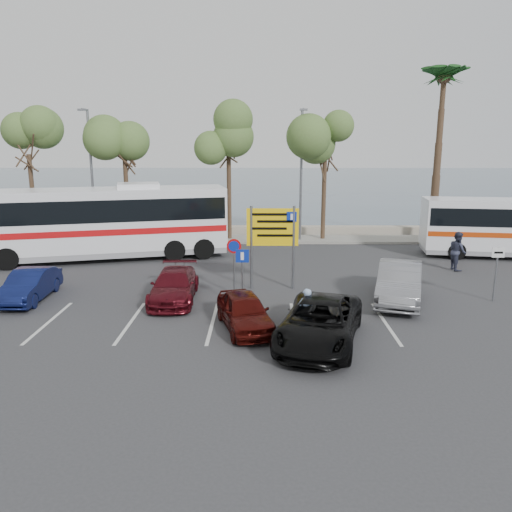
{
  "coord_description": "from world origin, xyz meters",
  "views": [
    {
      "loc": [
        0.48,
        -17.62,
        6.23
      ],
      "look_at": [
        0.3,
        3.0,
        1.49
      ],
      "focal_mm": 35.0,
      "sensor_mm": 36.0,
      "label": 1
    }
  ],
  "objects_px": {
    "car_maroon": "(174,286)",
    "car_silver_b": "(399,282)",
    "car_red": "(245,311)",
    "pedestrian_far": "(457,251)",
    "car_blue": "(30,285)",
    "direction_sign": "(273,233)",
    "coach_bus_left": "(103,225)",
    "pedestrian_near": "(306,311)",
    "suv_black": "(320,322)",
    "street_lamp_left": "(91,169)",
    "street_lamp_right": "(301,169)"
  },
  "relations": [
    {
      "from": "street_lamp_right",
      "to": "car_blue",
      "type": "distance_m",
      "value": 17.29
    },
    {
      "from": "car_maroon",
      "to": "car_silver_b",
      "type": "bearing_deg",
      "value": -1.88
    },
    {
      "from": "street_lamp_right",
      "to": "pedestrian_far",
      "type": "bearing_deg",
      "value": -44.16
    },
    {
      "from": "coach_bus_left",
      "to": "car_silver_b",
      "type": "height_order",
      "value": "coach_bus_left"
    },
    {
      "from": "street_lamp_right",
      "to": "pedestrian_near",
      "type": "height_order",
      "value": "street_lamp_right"
    },
    {
      "from": "coach_bus_left",
      "to": "suv_black",
      "type": "bearing_deg",
      "value": -48.1
    },
    {
      "from": "street_lamp_right",
      "to": "car_red",
      "type": "height_order",
      "value": "street_lamp_right"
    },
    {
      "from": "pedestrian_near",
      "to": "coach_bus_left",
      "type": "bearing_deg",
      "value": -59.32
    },
    {
      "from": "street_lamp_right",
      "to": "car_red",
      "type": "xyz_separation_m",
      "value": [
        -3.05,
        -15.11,
        -3.98
      ]
    },
    {
      "from": "car_red",
      "to": "pedestrian_far",
      "type": "distance_m",
      "value": 13.08
    },
    {
      "from": "street_lamp_right",
      "to": "car_blue",
      "type": "height_order",
      "value": "street_lamp_right"
    },
    {
      "from": "car_red",
      "to": "pedestrian_near",
      "type": "distance_m",
      "value": 2.09
    },
    {
      "from": "car_silver_b",
      "to": "street_lamp_left",
      "type": "bearing_deg",
      "value": 159.8
    },
    {
      "from": "coach_bus_left",
      "to": "suv_black",
      "type": "xyz_separation_m",
      "value": [
        10.3,
        -11.48,
        -1.19
      ]
    },
    {
      "from": "suv_black",
      "to": "pedestrian_far",
      "type": "relative_size",
      "value": 2.6
    },
    {
      "from": "direction_sign",
      "to": "coach_bus_left",
      "type": "relative_size",
      "value": 0.27
    },
    {
      "from": "car_blue",
      "to": "car_red",
      "type": "xyz_separation_m",
      "value": [
        8.72,
        -3.09,
        0.0
      ]
    },
    {
      "from": "car_red",
      "to": "car_blue",
      "type": "bearing_deg",
      "value": 144.95
    },
    {
      "from": "street_lamp_right",
      "to": "coach_bus_left",
      "type": "xyz_separation_m",
      "value": [
        -10.95,
        -4.85,
        -2.71
      ]
    },
    {
      "from": "street_lamp_right",
      "to": "car_silver_b",
      "type": "height_order",
      "value": "street_lamp_right"
    },
    {
      "from": "direction_sign",
      "to": "pedestrian_near",
      "type": "bearing_deg",
      "value": -79.15
    },
    {
      "from": "coach_bus_left",
      "to": "street_lamp_right",
      "type": "bearing_deg",
      "value": 23.9
    },
    {
      "from": "car_blue",
      "to": "suv_black",
      "type": "distance_m",
      "value": 11.93
    },
    {
      "from": "street_lamp_right",
      "to": "suv_black",
      "type": "relative_size",
      "value": 1.61
    },
    {
      "from": "street_lamp_left",
      "to": "direction_sign",
      "type": "distance_m",
      "value": 15.24
    },
    {
      "from": "direction_sign",
      "to": "car_maroon",
      "type": "height_order",
      "value": "direction_sign"
    },
    {
      "from": "suv_black",
      "to": "pedestrian_near",
      "type": "distance_m",
      "value": 0.89
    },
    {
      "from": "car_blue",
      "to": "car_silver_b",
      "type": "height_order",
      "value": "car_silver_b"
    },
    {
      "from": "car_red",
      "to": "pedestrian_near",
      "type": "bearing_deg",
      "value": -26.77
    },
    {
      "from": "coach_bus_left",
      "to": "car_silver_b",
      "type": "xyz_separation_m",
      "value": [
        13.96,
        -7.17,
        -1.12
      ]
    },
    {
      "from": "car_red",
      "to": "pedestrian_near",
      "type": "height_order",
      "value": "pedestrian_near"
    },
    {
      "from": "car_maroon",
      "to": "pedestrian_near",
      "type": "height_order",
      "value": "pedestrian_near"
    },
    {
      "from": "direction_sign",
      "to": "pedestrian_near",
      "type": "relative_size",
      "value": 2.32
    },
    {
      "from": "car_blue",
      "to": "car_maroon",
      "type": "bearing_deg",
      "value": -1.26
    },
    {
      "from": "car_red",
      "to": "suv_black",
      "type": "bearing_deg",
      "value": -42.56
    },
    {
      "from": "car_blue",
      "to": "direction_sign",
      "type": "bearing_deg",
      "value": 8.59
    },
    {
      "from": "direction_sign",
      "to": "coach_bus_left",
      "type": "xyz_separation_m",
      "value": [
        -8.96,
        5.47,
        -0.54
      ]
    },
    {
      "from": "pedestrian_near",
      "to": "street_lamp_right",
      "type": "bearing_deg",
      "value": -106.02
    },
    {
      "from": "car_maroon",
      "to": "pedestrian_near",
      "type": "xyz_separation_m",
      "value": [
        4.96,
        -3.5,
        0.16
      ]
    },
    {
      "from": "suv_black",
      "to": "car_silver_b",
      "type": "height_order",
      "value": "car_silver_b"
    },
    {
      "from": "direction_sign",
      "to": "car_blue",
      "type": "relative_size",
      "value": 0.96
    },
    {
      "from": "car_red",
      "to": "car_silver_b",
      "type": "distance_m",
      "value": 6.8
    },
    {
      "from": "pedestrian_far",
      "to": "car_blue",
      "type": "bearing_deg",
      "value": 100.99
    },
    {
      "from": "street_lamp_right",
      "to": "pedestrian_far",
      "type": "relative_size",
      "value": 4.17
    },
    {
      "from": "street_lamp_left",
      "to": "street_lamp_right",
      "type": "bearing_deg",
      "value": 0.0
    },
    {
      "from": "car_maroon",
      "to": "pedestrian_far",
      "type": "relative_size",
      "value": 2.2
    },
    {
      "from": "direction_sign",
      "to": "car_maroon",
      "type": "relative_size",
      "value": 0.85
    },
    {
      "from": "street_lamp_right",
      "to": "car_red",
      "type": "distance_m",
      "value": 15.92
    },
    {
      "from": "car_blue",
      "to": "pedestrian_far",
      "type": "bearing_deg",
      "value": 13.49
    },
    {
      "from": "coach_bus_left",
      "to": "car_red",
      "type": "bearing_deg",
      "value": -52.39
    }
  ]
}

